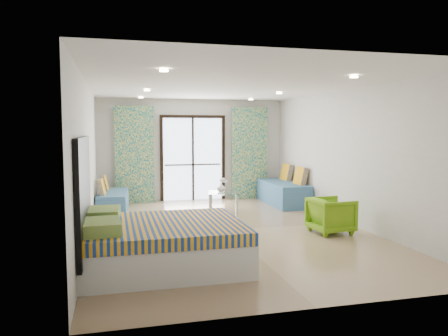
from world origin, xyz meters
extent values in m
cube|color=black|center=(0.00, 3.71, 2.24)|extent=(1.76, 0.08, 0.08)
cube|color=black|center=(-0.84, 3.71, 1.10)|extent=(0.08, 0.08, 2.20)
cube|color=black|center=(0.84, 3.71, 1.10)|extent=(0.08, 0.08, 2.20)
cube|color=black|center=(0.00, 3.71, 1.10)|extent=(0.05, 0.06, 2.20)
cube|color=#595451|center=(0.00, 3.73, 0.95)|extent=(1.52, 0.03, 0.04)
cube|color=silver|center=(-1.55, 3.57, 1.25)|extent=(1.00, 0.10, 2.50)
cube|color=silver|center=(1.55, 3.57, 1.25)|extent=(1.00, 0.10, 2.50)
cylinder|color=#FFE0B2|center=(-1.40, -2.00, 2.67)|extent=(0.12, 0.12, 0.02)
cylinder|color=#FFE0B2|center=(1.40, -2.00, 2.67)|extent=(0.12, 0.12, 0.02)
cylinder|color=#FFE0B2|center=(-1.40, 1.00, 2.67)|extent=(0.12, 0.12, 0.02)
cylinder|color=#FFE0B2|center=(1.40, 1.00, 2.67)|extent=(0.12, 0.12, 0.02)
cylinder|color=#FFE0B2|center=(-1.40, 3.00, 2.67)|extent=(0.12, 0.12, 0.02)
cylinder|color=#FFE0B2|center=(1.40, 3.00, 2.67)|extent=(0.12, 0.12, 0.02)
cube|color=black|center=(-2.46, -1.90, 1.05)|extent=(0.06, 2.10, 1.50)
cube|color=silver|center=(-2.47, -0.65, 1.05)|extent=(0.02, 0.10, 0.10)
cube|color=silver|center=(-1.45, -1.90, 0.22)|extent=(2.24, 1.79, 0.45)
cube|color=navy|center=(-1.45, -1.90, 0.53)|extent=(2.22, 1.83, 0.17)
cube|color=#197470|center=(-2.26, -2.33, 0.69)|extent=(0.54, 0.64, 0.16)
cube|color=#197470|center=(-2.26, -1.47, 0.69)|extent=(0.55, 0.65, 0.16)
cube|color=#3B668D|center=(-2.10, 2.48, 0.18)|extent=(0.75, 1.68, 0.36)
cube|color=#3B668D|center=(-2.10, 2.48, 0.41)|extent=(0.74, 1.65, 0.09)
cube|color=navy|center=(-2.35, 2.11, 0.62)|extent=(0.21, 0.42, 0.38)
cube|color=navy|center=(-2.30, 2.88, 0.62)|extent=(0.21, 0.42, 0.38)
cube|color=#3B668D|center=(2.10, 2.46, 0.22)|extent=(0.82, 2.02, 0.45)
cube|color=#3B668D|center=(2.10, 2.46, 0.50)|extent=(0.80, 1.98, 0.11)
cube|color=navy|center=(2.37, 1.98, 0.76)|extent=(0.23, 0.51, 0.46)
cube|color=navy|center=(2.39, 2.92, 0.76)|extent=(0.23, 0.51, 0.46)
cylinder|color=silver|center=(0.00, 1.57, 0.22)|extent=(0.07, 0.07, 0.45)
cylinder|color=silver|center=(0.58, 1.41, 0.22)|extent=(0.07, 0.07, 0.45)
cylinder|color=silver|center=(0.15, 2.15, 0.22)|extent=(0.07, 0.07, 0.45)
cylinder|color=silver|center=(0.74, 2.00, 0.22)|extent=(0.07, 0.07, 0.45)
cube|color=#8CA59E|center=(0.37, 1.78, 0.45)|extent=(0.85, 0.85, 0.02)
sphere|color=white|center=(0.42, 1.77, 0.69)|extent=(0.08, 0.08, 0.08)
sphere|color=white|center=(0.38, 1.83, 0.72)|extent=(0.08, 0.08, 0.08)
sphere|color=white|center=(0.31, 1.79, 0.74)|extent=(0.08, 0.08, 0.08)
sphere|color=white|center=(0.35, 1.73, 0.76)|extent=(0.08, 0.08, 0.08)
imported|color=white|center=(0.33, 1.85, 0.56)|extent=(0.24, 0.25, 0.20)
imported|color=#71AF16|center=(1.78, -0.68, 0.36)|extent=(0.71, 0.75, 0.72)
camera|label=1|loc=(-2.06, -7.86, 1.90)|focal=35.00mm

